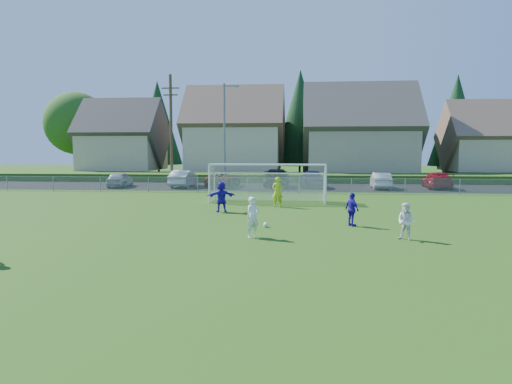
# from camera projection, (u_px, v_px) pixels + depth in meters

# --- Properties ---
(ground) EXTENTS (160.00, 160.00, 0.00)m
(ground) POSITION_uv_depth(u_px,v_px,m) (230.00, 263.00, 13.71)
(ground) COLOR #193D0C
(ground) RESTS_ON ground
(asphalt_lot) EXTENTS (60.00, 60.00, 0.00)m
(asphalt_lot) POSITION_uv_depth(u_px,v_px,m) (277.00, 187.00, 40.96)
(asphalt_lot) COLOR black
(asphalt_lot) RESTS_ON ground
(grass_embankment) EXTENTS (70.00, 6.00, 0.80)m
(grass_embankment) POSITION_uv_depth(u_px,v_px,m) (281.00, 177.00, 48.35)
(grass_embankment) COLOR #1E420F
(grass_embankment) RESTS_ON ground
(soccer_ball) EXTENTS (0.22, 0.22, 0.22)m
(soccer_ball) POSITION_uv_depth(u_px,v_px,m) (266.00, 225.00, 20.02)
(soccer_ball) COLOR white
(soccer_ball) RESTS_ON ground
(player_white_a) EXTENTS (0.68, 0.67, 1.59)m
(player_white_a) POSITION_uv_depth(u_px,v_px,m) (253.00, 217.00, 17.65)
(player_white_a) COLOR white
(player_white_a) RESTS_ON ground
(player_white_b) EXTENTS (0.87, 0.84, 1.41)m
(player_white_b) POSITION_uv_depth(u_px,v_px,m) (406.00, 222.00, 17.14)
(player_white_b) COLOR white
(player_white_b) RESTS_ON ground
(player_blue_a) EXTENTS (0.76, 0.94, 1.49)m
(player_blue_a) POSITION_uv_depth(u_px,v_px,m) (352.00, 210.00, 20.23)
(player_blue_a) COLOR #2712AB
(player_blue_a) RESTS_ON ground
(player_blue_b) EXTENTS (1.62, 0.91, 1.66)m
(player_blue_b) POSITION_uv_depth(u_px,v_px,m) (221.00, 197.00, 24.80)
(player_blue_b) COLOR #2712AB
(player_blue_b) RESTS_ON ground
(goalkeeper) EXTENTS (0.68, 0.48, 1.78)m
(goalkeeper) POSITION_uv_depth(u_px,v_px,m) (277.00, 192.00, 26.93)
(goalkeeper) COLOR #B7D418
(goalkeeper) RESTS_ON ground
(car_a) EXTENTS (1.95, 4.10, 1.35)m
(car_a) POSITION_uv_depth(u_px,v_px,m) (120.00, 179.00, 40.99)
(car_a) COLOR #A4A8AC
(car_a) RESTS_ON ground
(car_b) EXTENTS (1.67, 4.62, 1.52)m
(car_b) POSITION_uv_depth(u_px,v_px,m) (184.00, 179.00, 40.84)
(car_b) COLOR silver
(car_b) RESTS_ON ground
(car_c) EXTENTS (2.84, 5.19, 1.38)m
(car_c) POSITION_uv_depth(u_px,v_px,m) (223.00, 179.00, 41.03)
(car_c) COLOR #5A0A0A
(car_c) RESTS_ON ground
(car_d) EXTENTS (2.42, 5.64, 1.62)m
(car_d) POSITION_uv_depth(u_px,v_px,m) (276.00, 178.00, 41.16)
(car_d) COLOR black
(car_d) RESTS_ON ground
(car_e) EXTENTS (2.10, 4.76, 1.59)m
(car_e) POSITION_uv_depth(u_px,v_px,m) (312.00, 178.00, 40.42)
(car_e) COLOR #131240
(car_e) RESTS_ON ground
(car_f) EXTENTS (1.67, 4.22, 1.37)m
(car_f) POSITION_uv_depth(u_px,v_px,m) (381.00, 181.00, 39.08)
(car_f) COLOR silver
(car_f) RESTS_ON ground
(car_g) EXTENTS (2.50, 5.10, 1.43)m
(car_g) POSITION_uv_depth(u_px,v_px,m) (437.00, 180.00, 39.31)
(car_g) COLOR maroon
(car_g) RESTS_ON ground
(soccer_goal) EXTENTS (7.42, 1.90, 2.50)m
(soccer_goal) POSITION_uv_depth(u_px,v_px,m) (268.00, 177.00, 29.46)
(soccer_goal) COLOR white
(soccer_goal) RESTS_ON ground
(chainlink_fence) EXTENTS (52.06, 0.06, 1.20)m
(chainlink_fence) POSITION_uv_depth(u_px,v_px,m) (273.00, 185.00, 35.45)
(chainlink_fence) COLOR gray
(chainlink_fence) RESTS_ON ground
(streetlight) EXTENTS (1.38, 0.18, 9.00)m
(streetlight) POSITION_uv_depth(u_px,v_px,m) (225.00, 132.00, 39.44)
(streetlight) COLOR slate
(streetlight) RESTS_ON ground
(utility_pole) EXTENTS (1.60, 0.26, 10.00)m
(utility_pole) POSITION_uv_depth(u_px,v_px,m) (171.00, 129.00, 40.89)
(utility_pole) COLOR #473321
(utility_pole) RESTS_ON ground
(houses_row) EXTENTS (53.90, 11.45, 13.27)m
(houses_row) POSITION_uv_depth(u_px,v_px,m) (300.00, 116.00, 54.90)
(houses_row) COLOR tan
(houses_row) RESTS_ON ground
(tree_row) EXTENTS (65.98, 12.36, 13.80)m
(tree_row) POSITION_uv_depth(u_px,v_px,m) (293.00, 123.00, 61.24)
(tree_row) COLOR #382616
(tree_row) RESTS_ON ground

